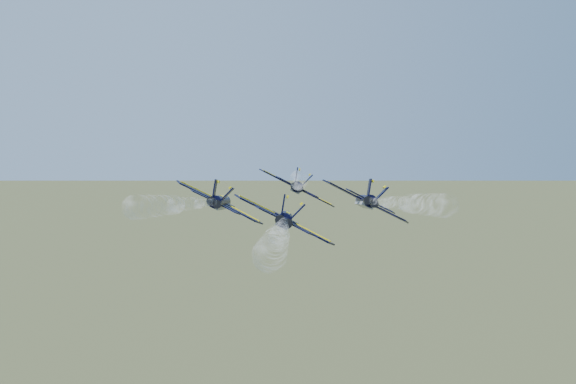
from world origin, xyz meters
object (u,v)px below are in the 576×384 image
object	(u,v)px
jet_lead	(297,187)
jet_left	(220,201)
jet_right	(365,201)
jet_slot	(285,219)

from	to	relation	value
jet_lead	jet_left	xyz separation A→B (m)	(-14.31, -11.52, 0.00)
jet_right	jet_slot	xyz separation A→B (m)	(-14.52, -10.87, 0.00)
jet_lead	jet_right	size ratio (longest dim) A/B	1.00
jet_slot	jet_lead	bearing A→B (deg)	88.90
jet_left	jet_slot	distance (m)	16.31
jet_right	jet_slot	world-z (taller)	same
jet_left	jet_slot	xyz separation A→B (m)	(5.02, -15.52, 0.00)
jet_lead	jet_right	distance (m)	17.00
jet_left	jet_right	size ratio (longest dim) A/B	1.00
jet_right	jet_slot	distance (m)	18.14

